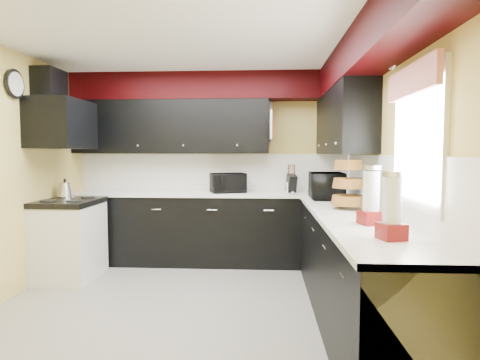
{
  "coord_description": "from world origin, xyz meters",
  "views": [
    {
      "loc": [
        0.74,
        -3.7,
        1.47
      ],
      "look_at": [
        0.47,
        0.78,
        1.15
      ],
      "focal_mm": 30.0,
      "sensor_mm": 36.0,
      "label": 1
    }
  ],
  "objects_px": {
    "microwave": "(327,186)",
    "knife_block": "(291,184)",
    "toaster_oven": "(228,183)",
    "utensil_crock": "(291,187)",
    "kettle": "(65,190)"
  },
  "relations": [
    {
      "from": "utensil_crock",
      "to": "kettle",
      "type": "bearing_deg",
      "value": -167.91
    },
    {
      "from": "kettle",
      "to": "knife_block",
      "type": "bearing_deg",
      "value": 11.8
    },
    {
      "from": "toaster_oven",
      "to": "kettle",
      "type": "height_order",
      "value": "toaster_oven"
    },
    {
      "from": "microwave",
      "to": "utensil_crock",
      "type": "xyz_separation_m",
      "value": [
        -0.35,
        0.7,
        -0.08
      ]
    },
    {
      "from": "toaster_oven",
      "to": "knife_block",
      "type": "bearing_deg",
      "value": -16.33
    },
    {
      "from": "knife_block",
      "to": "toaster_oven",
      "type": "bearing_deg",
      "value": 170.2
    },
    {
      "from": "microwave",
      "to": "knife_block",
      "type": "distance_m",
      "value": 0.77
    },
    {
      "from": "toaster_oven",
      "to": "microwave",
      "type": "relative_size",
      "value": 0.81
    },
    {
      "from": "toaster_oven",
      "to": "knife_block",
      "type": "xyz_separation_m",
      "value": [
        0.82,
        0.04,
        -0.01
      ]
    },
    {
      "from": "toaster_oven",
      "to": "knife_block",
      "type": "distance_m",
      "value": 0.82
    },
    {
      "from": "toaster_oven",
      "to": "microwave",
      "type": "distance_m",
      "value": 1.34
    },
    {
      "from": "toaster_oven",
      "to": "microwave",
      "type": "bearing_deg",
      "value": -47.94
    },
    {
      "from": "microwave",
      "to": "knife_block",
      "type": "xyz_separation_m",
      "value": [
        -0.35,
        0.68,
        -0.03
      ]
    },
    {
      "from": "toaster_oven",
      "to": "knife_block",
      "type": "height_order",
      "value": "toaster_oven"
    },
    {
      "from": "utensil_crock",
      "to": "kettle",
      "type": "height_order",
      "value": "kettle"
    }
  ]
}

